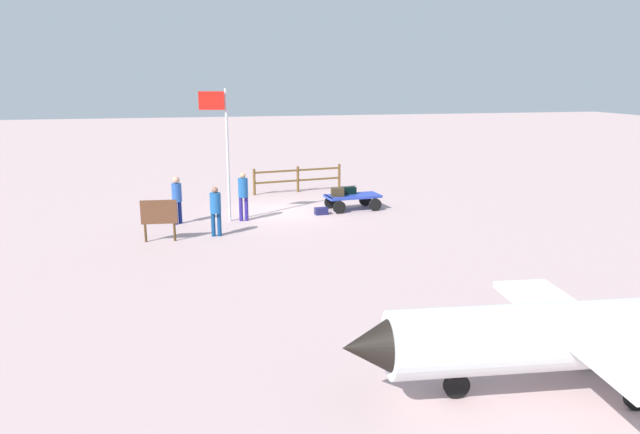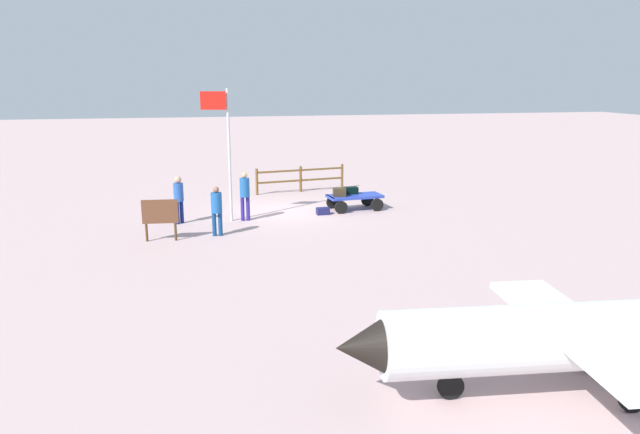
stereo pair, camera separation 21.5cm
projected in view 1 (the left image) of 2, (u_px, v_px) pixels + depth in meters
ground_plane at (279, 212)px, 23.47m from camera, size 120.00×120.00×0.00m
luggage_cart at (352, 199)px, 23.74m from camera, size 2.27×1.34×0.60m
suitcase_navy at (348, 191)px, 23.87m from camera, size 0.62×0.34×0.28m
suitcase_olive at (337, 192)px, 23.41m from camera, size 0.53×0.42×0.32m
suitcase_tan at (321, 211)px, 22.96m from camera, size 0.51×0.34×0.27m
worker_lead at (216, 207)px, 19.62m from camera, size 0.38×0.38×1.68m
worker_trailing at (243, 192)px, 21.74m from camera, size 0.38×0.38×1.81m
worker_supervisor at (177, 196)px, 21.27m from camera, size 0.50×0.50×1.75m
airplane_near at (565, 335)px, 9.81m from camera, size 7.34×4.61×2.77m
flagpole at (223, 142)px, 21.24m from camera, size 1.00×0.21×4.82m
signboard at (159, 215)px, 19.00m from camera, size 1.15×0.16×1.37m
wooden_fence at (298, 177)px, 27.42m from camera, size 4.26×0.77×1.19m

